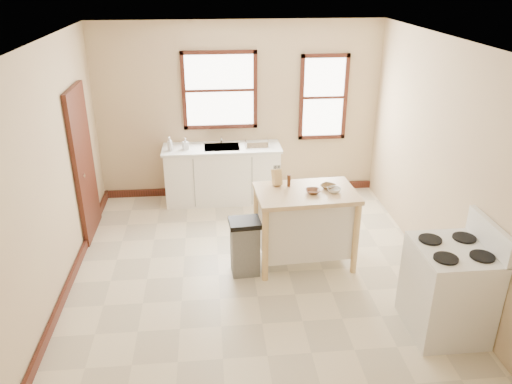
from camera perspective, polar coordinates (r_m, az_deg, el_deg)
floor at (r=6.33m, az=-0.25°, el=-9.26°), size 5.00×5.00×0.00m
ceiling at (r=5.32m, az=-0.31°, el=16.77°), size 5.00×5.00×0.00m
wall_back at (r=8.04m, az=-1.94°, el=9.17°), size 4.50×0.04×2.80m
wall_left at (r=5.92m, az=-22.51°, el=1.63°), size 0.04×5.00×2.80m
wall_right at (r=6.28m, az=20.66°, el=3.17°), size 0.04×5.00×2.80m
window_main at (r=7.93m, az=-4.18°, el=11.50°), size 1.17×0.06×1.22m
window_side at (r=8.17m, az=7.71°, el=10.65°), size 0.77×0.06×1.37m
door_left at (r=7.20m, az=-19.09°, el=3.05°), size 0.06×0.90×2.10m
baseboard_back at (r=8.46m, az=-1.80°, el=0.33°), size 4.50×0.04×0.12m
baseboard_left at (r=6.51m, az=-20.38°, el=-9.29°), size 0.04×5.00×0.12m
sink_counter at (r=8.05m, az=-3.84°, el=2.07°), size 1.86×0.62×0.92m
faucet at (r=8.02m, az=-4.00°, el=6.33°), size 0.03×0.03×0.22m
soap_bottle_a at (r=7.78m, az=-9.82°, el=5.45°), size 0.11×0.11×0.22m
soap_bottle_b at (r=7.80m, az=-8.07°, el=5.47°), size 0.11×0.11×0.18m
dish_rack at (r=7.88m, az=0.09°, el=5.55°), size 0.41×0.33×0.09m
kitchen_island at (r=6.34m, az=5.56°, el=-4.03°), size 1.26×0.84×1.00m
knife_block at (r=6.23m, az=2.40°, el=1.65°), size 0.13×0.13×0.20m
pepper_grinder at (r=6.22m, az=3.78°, el=1.31°), size 0.05×0.05×0.15m
bowl_a at (r=6.07m, az=6.53°, el=0.08°), size 0.19×0.19×0.04m
bowl_b at (r=6.23m, az=8.23°, el=0.64°), size 0.25×0.25×0.04m
bowl_c at (r=6.13m, az=8.91°, el=0.22°), size 0.22×0.22×0.05m
trash_bin at (r=6.16m, az=-1.27°, el=-6.28°), size 0.40×0.34×0.73m
gas_stove at (r=5.48m, az=21.25°, el=-9.21°), size 0.78×0.80×1.24m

